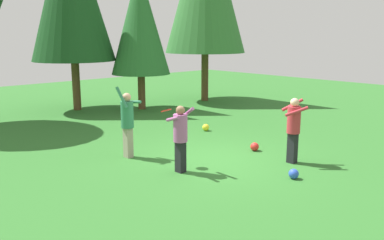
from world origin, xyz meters
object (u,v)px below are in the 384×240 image
object	(u,v)px
person_thrower	(127,119)
ball_red	(255,147)
frisbee	(166,110)
person_bystander	(294,125)
person_catcher	(180,133)
ball_yellow	(206,127)
tree_right	(140,21)
ball_blue	(294,174)

from	to	relation	value
person_thrower	ball_red	size ratio (longest dim) A/B	7.93
frisbee	person_bystander	bearing A→B (deg)	-40.63
person_catcher	ball_red	bearing A→B (deg)	-80.10
person_thrower	ball_yellow	xyz separation A→B (m)	(3.72, 0.76, -0.94)
person_bystander	tree_right	world-z (taller)	tree_right
ball_yellow	ball_red	bearing A→B (deg)	-104.85
person_thrower	ball_blue	xyz separation A→B (m)	(1.84, -4.03, -0.94)
person_thrower	person_catcher	xyz separation A→B (m)	(0.23, -1.88, -0.09)
ball_blue	ball_yellow	world-z (taller)	ball_yellow
person_catcher	tree_right	size ratio (longest dim) A/B	0.27
frisbee	person_catcher	bearing A→B (deg)	-101.29
ball_yellow	ball_blue	bearing A→B (deg)	-111.48
person_bystander	ball_yellow	bearing A→B (deg)	-61.57
ball_yellow	tree_right	bearing A→B (deg)	79.66
ball_yellow	ball_red	size ratio (longest dim) A/B	0.98
frisbee	ball_red	distance (m)	3.02
ball_red	tree_right	size ratio (longest dim) A/B	0.04
ball_yellow	ball_red	world-z (taller)	ball_red
ball_yellow	ball_red	distance (m)	2.81
person_catcher	ball_red	xyz separation A→B (m)	(2.77, -0.07, -0.85)
person_thrower	frisbee	xyz separation A→B (m)	(0.37, -1.19, 0.35)
person_catcher	frisbee	xyz separation A→B (m)	(0.14, 0.69, 0.44)
frisbee	tree_right	distance (m)	8.48
person_catcher	frisbee	size ratio (longest dim) A/B	5.43
person_catcher	person_bystander	size ratio (longest dim) A/B	0.96
ball_red	person_bystander	bearing A→B (deg)	-96.72
ball_yellow	person_catcher	bearing A→B (deg)	-142.79
frisbee	tree_right	size ratio (longest dim) A/B	0.05
frisbee	ball_blue	size ratio (longest dim) A/B	1.27
ball_blue	ball_red	xyz separation A→B (m)	(1.16, 2.07, 0.00)
person_catcher	person_bystander	world-z (taller)	person_bystander
person_thrower	person_bystander	distance (m)	4.36
person_catcher	ball_red	size ratio (longest dim) A/B	6.64
person_thrower	frisbee	world-z (taller)	person_thrower
tree_right	person_thrower	bearing A→B (deg)	-128.88
ball_yellow	ball_red	xyz separation A→B (m)	(-0.72, -2.72, 0.00)
person_bystander	person_catcher	bearing A→B (deg)	11.99
person_catcher	tree_right	bearing A→B (deg)	-18.67
person_catcher	person_bystander	distance (m)	2.97
person_thrower	ball_yellow	distance (m)	3.91
frisbee	ball_yellow	world-z (taller)	frisbee
person_bystander	ball_blue	bearing A→B (deg)	76.19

